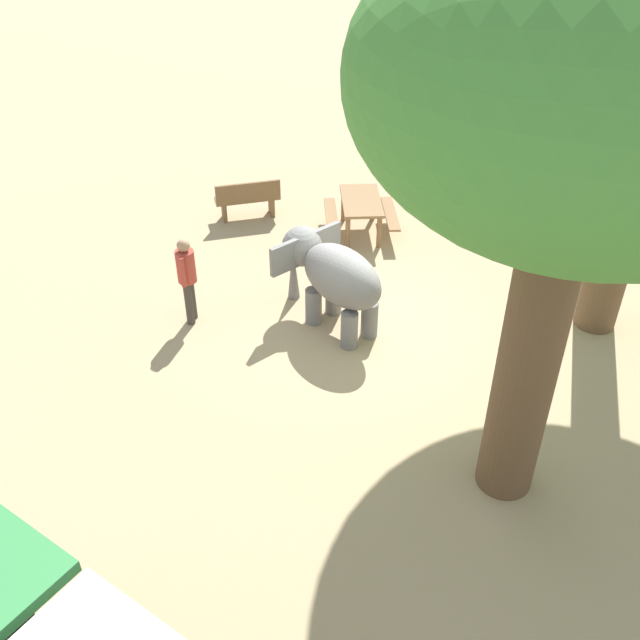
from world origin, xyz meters
TOP-DOWN VIEW (x-y plane):
  - ground_plane at (0.00, 0.00)m, footprint 60.00×60.00m
  - elephant at (0.62, 0.10)m, footprint 2.27×1.60m
  - person_handler at (2.68, 1.44)m, footprint 0.32×0.46m
  - shade_tree_main at (-3.29, 1.81)m, footprint 4.67×4.28m
  - wooden_bench at (4.30, -2.13)m, footprint 1.22×1.32m
  - picnic_table_near at (1.92, -2.94)m, footprint 2.09×2.09m

SIDE VIEW (x-z plane):
  - ground_plane at x=0.00m, z-range 0.00..0.00m
  - wooden_bench at x=4.30m, z-range 0.03..0.91m
  - picnic_table_near at x=1.92m, z-range 0.20..0.98m
  - person_handler at x=2.68m, z-range 0.14..1.76m
  - elephant at x=0.62m, z-range 0.22..1.78m
  - shade_tree_main at x=-3.29m, z-range 1.72..8.69m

